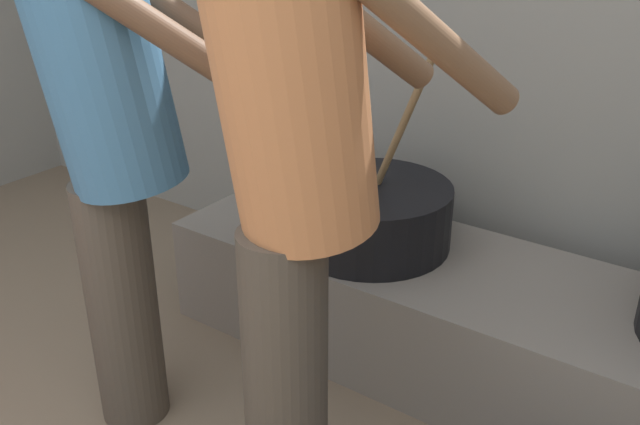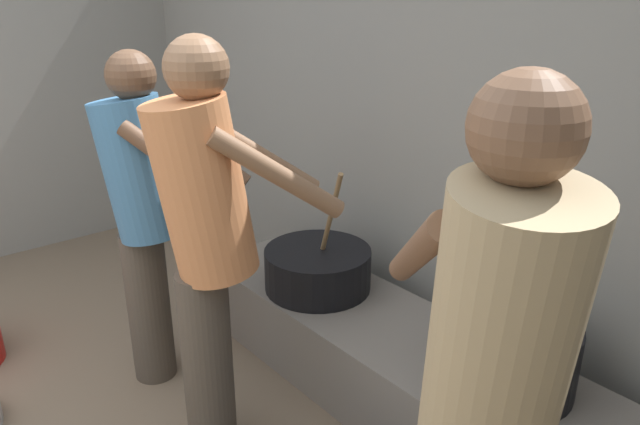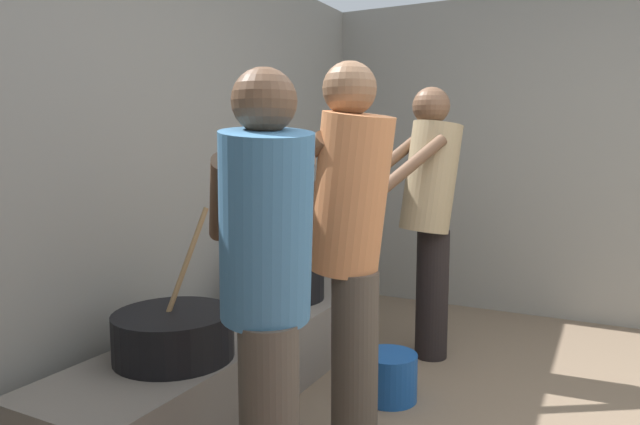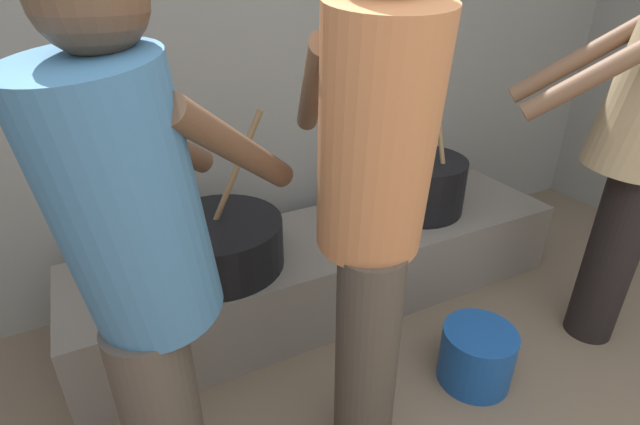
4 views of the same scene
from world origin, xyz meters
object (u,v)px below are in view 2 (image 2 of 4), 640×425
object	(u,v)px
cooking_pot_main	(318,269)
cook_in_orange_shirt	(207,234)
cooking_pot_secondary	(513,354)
cook_in_blue_shirt	(144,205)
cook_in_tan_shirt	(493,397)

from	to	relation	value
cooking_pot_main	cook_in_orange_shirt	bearing A→B (deg)	-71.02
cook_in_orange_shirt	cooking_pot_secondary	bearing A→B (deg)	44.17
cooking_pot_main	cook_in_blue_shirt	xyz separation A→B (m)	(-0.35, -0.72, 0.41)
cook_in_blue_shirt	cook_in_tan_shirt	distance (m)	1.82
cook_in_blue_shirt	cook_in_orange_shirt	world-z (taller)	cook_in_orange_shirt
cook_in_blue_shirt	cook_in_orange_shirt	xyz separation A→B (m)	(0.61, -0.02, 0.06)
cooking_pot_secondary	cook_in_tan_shirt	xyz separation A→B (m)	(0.40, -0.78, 0.44)
cooking_pot_main	cook_in_orange_shirt	world-z (taller)	cook_in_orange_shirt
cooking_pot_secondary	cook_in_orange_shirt	xyz separation A→B (m)	(-0.82, -0.80, 0.44)
cooking_pot_secondary	cook_in_tan_shirt	world-z (taller)	cook_in_tan_shirt
cooking_pot_secondary	cook_in_blue_shirt	size ratio (longest dim) A/B	0.46
cooking_pot_main	cook_in_tan_shirt	bearing A→B (deg)	-26.25
cooking_pot_main	cook_in_blue_shirt	size ratio (longest dim) A/B	0.42
cook_in_tan_shirt	cook_in_blue_shirt	bearing A→B (deg)	179.80
cook_in_blue_shirt	cook_in_orange_shirt	distance (m)	0.61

